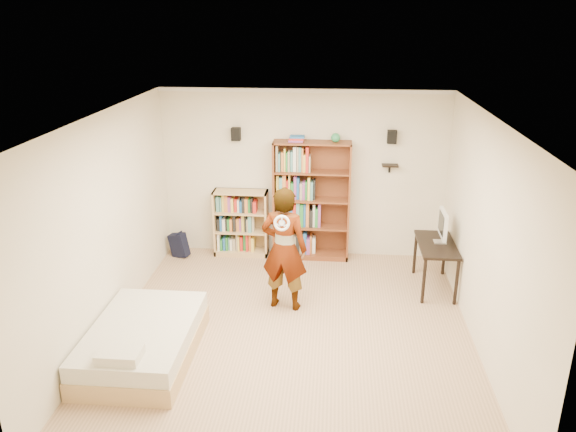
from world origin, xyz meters
name	(u,v)px	position (x,y,z in m)	size (l,w,h in m)	color
ground	(290,331)	(0.00, 0.00, 0.00)	(4.50, 5.00, 0.01)	tan
room_shell	(291,199)	(0.00, 0.00, 1.76)	(4.52, 5.02, 2.71)	beige
crown_molding	(291,120)	(0.00, 0.00, 2.67)	(4.50, 5.00, 0.06)	silver
speaker_left	(236,134)	(-1.05, 2.40, 2.00)	(0.14, 0.12, 0.20)	black
speaker_right	(392,137)	(1.35, 2.40, 2.00)	(0.14, 0.12, 0.20)	black
wall_shelf	(390,165)	(1.35, 2.41, 1.55)	(0.25, 0.16, 0.03)	black
tall_bookshelf	(311,201)	(0.14, 2.32, 0.96)	(1.21, 0.35, 1.92)	brown
low_bookshelf	(241,223)	(-1.00, 2.34, 0.55)	(0.87, 0.33, 1.09)	tan
computer_desk	(435,266)	(1.97, 1.37, 0.35)	(0.51, 1.03, 0.70)	black
imac	(441,227)	(2.02, 1.42, 0.93)	(0.09, 0.47, 0.47)	silver
daybed	(143,337)	(-1.65, -0.69, 0.26)	(1.15, 1.77, 0.52)	beige
person	(284,249)	(-0.14, 0.64, 0.85)	(0.62, 0.41, 1.70)	black
wii_wheel	(282,223)	(-0.14, 0.32, 1.34)	(0.20, 0.20, 0.04)	silver
navy_bag	(179,245)	(-2.01, 2.15, 0.20)	(0.30, 0.19, 0.41)	black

